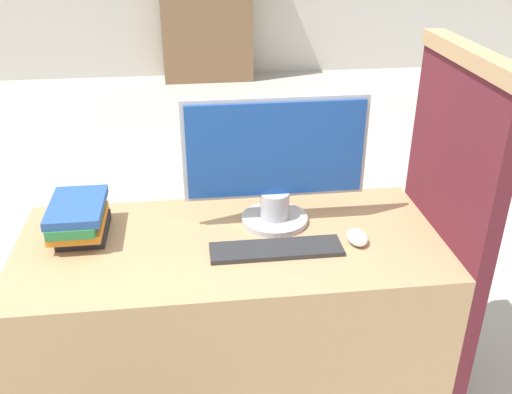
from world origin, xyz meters
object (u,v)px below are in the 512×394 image
object	(u,v)px
book_stack	(79,218)
keyboard	(276,249)
monitor	(275,163)
mouse	(357,237)

from	to	relation	value
book_stack	keyboard	bearing A→B (deg)	-15.65
monitor	keyboard	xyz separation A→B (m)	(-0.02, -0.19, -0.21)
keyboard	book_stack	xyz separation A→B (m)	(-0.63, 0.18, 0.06)
book_stack	monitor	bearing A→B (deg)	1.38
mouse	book_stack	size ratio (longest dim) A/B	0.38
monitor	keyboard	bearing A→B (deg)	-97.09
monitor	book_stack	world-z (taller)	monitor
keyboard	mouse	size ratio (longest dim) A/B	4.18
monitor	mouse	world-z (taller)	monitor
keyboard	monitor	bearing A→B (deg)	82.91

